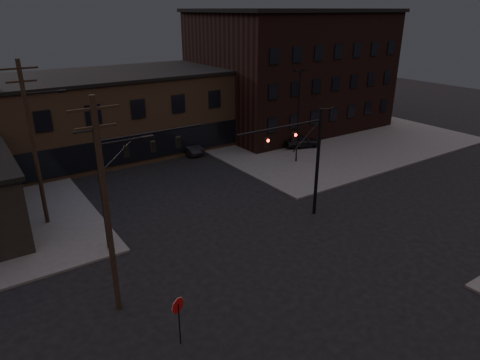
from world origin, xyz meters
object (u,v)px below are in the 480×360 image
Objects in this scene: car_crossing at (188,146)px; traffic_signal_far at (121,173)px; parked_car_lot_a at (302,141)px; parked_car_lot_b at (290,123)px; stop_sign at (178,310)px; traffic_signal_near at (306,154)px.

traffic_signal_far is at bearing -129.34° from car_crossing.
parked_car_lot_a is 0.96× the size of parked_car_lot_b.
parked_car_lot_b is 15.59m from car_crossing.
car_crossing reaches higher than parked_car_lot_b.
traffic_signal_far is 1.79× the size of car_crossing.
stop_sign is 39.24m from parked_car_lot_b.
parked_car_lot_b is at bearing 51.83° from traffic_signal_near.
stop_sign reaches higher than parked_car_lot_b.
stop_sign is 0.56× the size of car_crossing.
traffic_signal_near is 18.86m from car_crossing.
traffic_signal_near is 17.41m from parked_car_lot_a.
traffic_signal_near is 3.23× the size of stop_sign.
stop_sign reaches higher than parked_car_lot_a.
parked_car_lot_a is (11.22, 12.66, -4.11)m from traffic_signal_near.
traffic_signal_near is 2.02× the size of parked_car_lot_a.
traffic_signal_far reaches higher than car_crossing.
parked_car_lot_a is 0.89× the size of car_crossing.
traffic_signal_near reaches higher than parked_car_lot_b.
car_crossing is at bearing 50.62° from traffic_signal_far.
parked_car_lot_b is at bearing 30.62° from traffic_signal_far.
traffic_signal_far reaches higher than stop_sign.
car_crossing is (-11.07, 5.72, -0.09)m from parked_car_lot_a.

